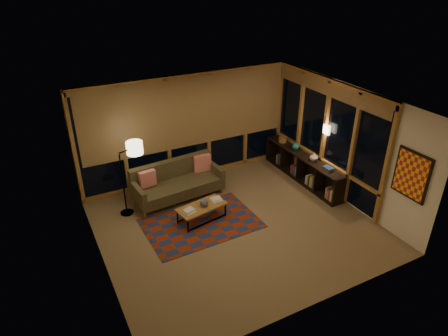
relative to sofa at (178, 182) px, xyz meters
name	(u,v)px	position (x,y,z in m)	size (l,w,h in m)	color
floor	(236,226)	(0.66, -1.62, -0.43)	(5.50, 5.00, 0.01)	olive
ceiling	(238,104)	(0.66, -1.62, 2.27)	(5.50, 5.00, 0.01)	silver
walls	(237,170)	(0.66, -1.62, 0.92)	(5.51, 5.01, 2.70)	#F4EDCD
window_wall_back	(189,129)	(0.66, 0.81, 0.92)	(5.30, 0.16, 2.60)	#AF7034
window_wall_right	(323,135)	(3.34, -1.02, 0.92)	(0.16, 3.70, 2.60)	#AF7034
wall_art	(411,175)	(3.37, -3.47, 1.02)	(0.06, 0.74, 0.94)	red
wall_sconce	(327,130)	(3.28, -1.17, 1.12)	(0.12, 0.18, 0.22)	#F6E8B8
sofa	(178,182)	(0.00, 0.00, 0.00)	(2.08, 0.84, 0.85)	#4B3F26
pillow_left	(148,180)	(-0.68, 0.10, 0.19)	(0.38, 0.13, 0.38)	#DE0A00
pillow_right	(202,163)	(0.74, 0.24, 0.21)	(0.42, 0.14, 0.42)	#DE0A00
area_rug	(201,223)	(0.04, -1.20, -0.42)	(2.38, 1.59, 0.01)	maroon
coffee_table	(202,213)	(0.11, -1.08, -0.25)	(1.07, 0.49, 0.36)	#AF7034
book_stack_a	(189,211)	(-0.22, -1.18, -0.03)	(0.26, 0.20, 0.07)	#EDE3C7
book_stack_b	(216,200)	(0.49, -1.02, -0.05)	(0.21, 0.17, 0.04)	#EDE3C7
ceramic_pot	(204,202)	(0.16, -1.10, 0.02)	(0.19, 0.19, 0.19)	#2A2931
floor_lamp	(123,181)	(-1.27, -0.06, 0.39)	(0.54, 0.35, 1.63)	black
bookshelf	(303,167)	(3.15, -0.62, -0.08)	(0.40, 2.78, 0.70)	black
basket	(283,139)	(3.13, 0.29, 0.35)	(0.21, 0.21, 0.16)	olive
teal_bowl	(296,146)	(3.15, -0.26, 0.36)	(0.18, 0.18, 0.18)	#1C7E7E
vase	(314,157)	(3.15, -0.99, 0.38)	(0.20, 0.20, 0.21)	tan
shelf_book_stack	(328,169)	(3.15, -1.52, 0.30)	(0.16, 0.22, 0.06)	#EDE3C7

